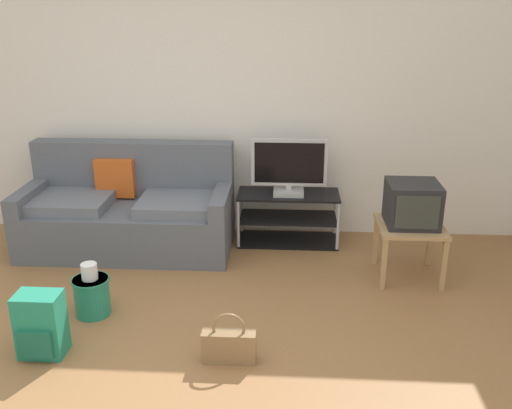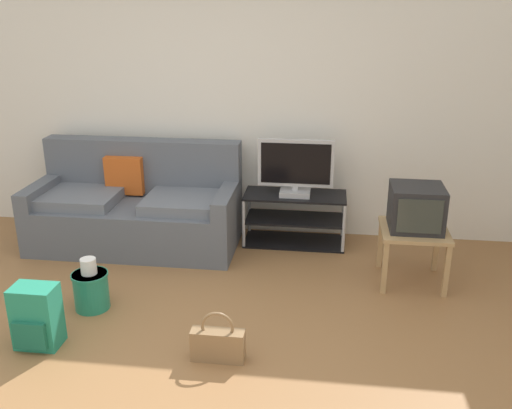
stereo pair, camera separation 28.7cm
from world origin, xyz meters
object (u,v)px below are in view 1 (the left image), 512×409
object	(u,v)px
flat_tv	(289,168)
side_table	(410,233)
handbag	(229,345)
cleaning_bucket	(92,293)
crt_tv	(412,204)
couch	(129,212)
backpack	(41,325)
tv_stand	(288,218)

from	to	relation	value
flat_tv	side_table	distance (m)	1.24
handbag	cleaning_bucket	distance (m)	1.18
side_table	crt_tv	xyz separation A→B (m)	(0.00, 0.02, 0.25)
couch	backpack	xyz separation A→B (m)	(-0.11, -1.74, -0.13)
flat_tv	handbag	bearing A→B (deg)	-100.68
crt_tv	backpack	distance (m)	2.91
crt_tv	backpack	world-z (taller)	crt_tv
handbag	cleaning_bucket	size ratio (longest dim) A/B	0.85
flat_tv	cleaning_bucket	distance (m)	2.08
couch	cleaning_bucket	world-z (taller)	couch
side_table	backpack	bearing A→B (deg)	-153.90
crt_tv	handbag	size ratio (longest dim) A/B	1.18
tv_stand	backpack	size ratio (longest dim) A/B	2.18
side_table	handbag	distance (m)	1.88
backpack	crt_tv	bearing A→B (deg)	-0.41
couch	handbag	size ratio (longest dim) A/B	5.44
flat_tv	crt_tv	size ratio (longest dim) A/B	1.68
side_table	couch	bearing A→B (deg)	169.16
tv_stand	crt_tv	distance (m)	1.26
tv_stand	flat_tv	bearing A→B (deg)	-90.00
couch	tv_stand	xyz separation A→B (m)	(1.47, 0.20, -0.10)
couch	backpack	size ratio (longest dim) A/B	4.34
crt_tv	backpack	bearing A→B (deg)	-153.61
side_table	handbag	size ratio (longest dim) A/B	1.52
flat_tv	side_table	size ratio (longest dim) A/B	1.31
couch	cleaning_bucket	distance (m)	1.24
couch	tv_stand	world-z (taller)	couch
cleaning_bucket	couch	bearing A→B (deg)	92.22
couch	tv_stand	distance (m)	1.49
couch	flat_tv	xyz separation A→B (m)	(1.47, 0.18, 0.40)
couch	handbag	bearing A→B (deg)	-57.55
handbag	side_table	bearing A→B (deg)	43.07
backpack	handbag	world-z (taller)	backpack
flat_tv	handbag	distance (m)	2.05
crt_tv	handbag	distance (m)	1.94
crt_tv	handbag	world-z (taller)	crt_tv
crt_tv	flat_tv	bearing A→B (deg)	147.65
backpack	tv_stand	bearing A→B (deg)	23.94
handbag	backpack	bearing A→B (deg)	179.61
side_table	backpack	distance (m)	2.88
cleaning_bucket	side_table	bearing A→B (deg)	17.27
flat_tv	cleaning_bucket	xyz separation A→B (m)	(-1.42, -1.40, -0.58)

